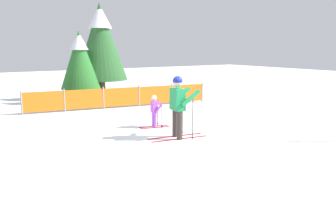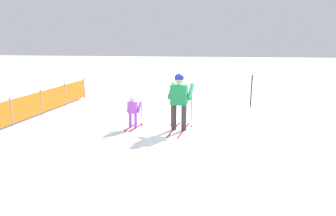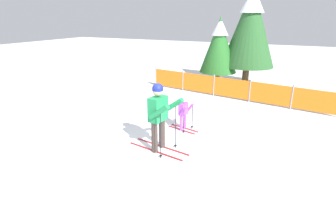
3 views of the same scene
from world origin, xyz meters
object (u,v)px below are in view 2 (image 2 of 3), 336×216
(skier_adult, at_px, (179,97))
(trail_marker, at_px, (252,87))
(safety_fence, at_px, (27,107))
(skier_child, at_px, (133,109))

(skier_adult, relative_size, trail_marker, 1.35)
(safety_fence, xyz_separation_m, trail_marker, (2.88, -7.86, 0.34))
(skier_child, bearing_deg, safety_fence, 94.32)
(skier_child, distance_m, trail_marker, 5.36)
(safety_fence, bearing_deg, skier_child, -98.68)
(skier_adult, height_order, safety_fence, skier_adult)
(safety_fence, height_order, trail_marker, trail_marker)
(skier_child, distance_m, safety_fence, 3.82)
(trail_marker, bearing_deg, skier_adult, 143.05)
(skier_adult, xyz_separation_m, skier_child, (0.07, 1.44, -0.45))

